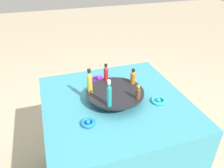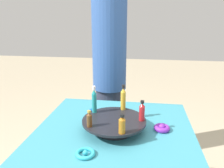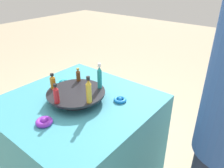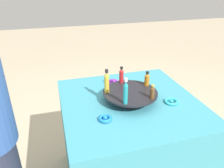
% 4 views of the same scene
% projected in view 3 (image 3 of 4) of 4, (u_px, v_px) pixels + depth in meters
% --- Properties ---
extents(party_table, '(0.83, 0.83, 0.73)m').
position_uv_depth(party_table, '(81.00, 148.00, 1.44)').
color(party_table, teal).
rests_on(party_table, ground_plane).
extents(display_stand, '(0.33, 0.33, 0.06)m').
position_uv_depth(display_stand, '(76.00, 95.00, 1.25)').
color(display_stand, black).
rests_on(display_stand, party_table).
extents(bottle_gold, '(0.03, 0.03, 0.15)m').
position_uv_depth(bottle_gold, '(89.00, 91.00, 1.11)').
color(bottle_gold, gold).
rests_on(bottle_gold, display_stand).
extents(bottle_teal, '(0.03, 0.03, 0.15)m').
position_uv_depth(bottle_teal, '(100.00, 77.00, 1.25)').
color(bottle_teal, teal).
rests_on(bottle_teal, display_stand).
extents(bottle_brown, '(0.03, 0.03, 0.08)m').
position_uv_depth(bottle_brown, '(78.00, 75.00, 1.35)').
color(bottle_brown, brown).
rests_on(bottle_brown, display_stand).
extents(bottle_amber, '(0.03, 0.03, 0.09)m').
position_uv_depth(bottle_amber, '(53.00, 82.00, 1.26)').
color(bottle_amber, '#AD6B19').
rests_on(bottle_amber, display_stand).
extents(bottle_red, '(0.03, 0.03, 0.11)m').
position_uv_depth(bottle_red, '(56.00, 94.00, 1.11)').
color(bottle_red, '#B21E23').
rests_on(bottle_red, display_stand).
extents(ribbon_bow_blue, '(0.07, 0.07, 0.03)m').
position_uv_depth(ribbon_bow_blue, '(120.00, 100.00, 1.26)').
color(ribbon_bow_blue, blue).
rests_on(ribbon_bow_blue, party_table).
extents(ribbon_bow_teal, '(0.09, 0.09, 0.02)m').
position_uv_depth(ribbon_bow_teal, '(63.00, 83.00, 1.46)').
color(ribbon_bow_teal, '#2DB7CC').
rests_on(ribbon_bow_teal, party_table).
extents(ribbon_bow_purple, '(0.08, 0.08, 0.04)m').
position_uv_depth(ribbon_bow_purple, '(44.00, 122.00, 1.07)').
color(ribbon_bow_purple, purple).
rests_on(ribbon_bow_purple, party_table).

